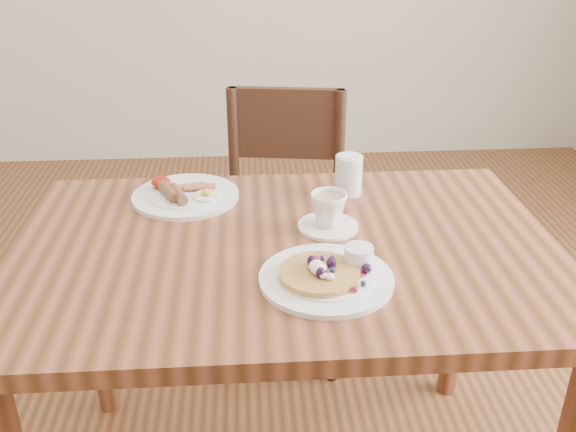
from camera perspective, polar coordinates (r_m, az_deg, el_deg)
The scene contains 6 objects.
dining_table at distance 1.47m, azimuth -0.00°, elevation -5.91°, with size 1.20×0.80×0.75m.
chair_far at distance 2.14m, azimuth -0.42°, elevation 0.29°, with size 0.48×0.48×0.88m.
pancake_plate at distance 1.28m, azimuth 3.59°, elevation -5.21°, with size 0.27×0.27×0.06m.
breakfast_plate at distance 1.65m, azimuth -9.24°, elevation 1.91°, with size 0.27×0.27×0.04m.
teacup_saucer at distance 1.47m, azimuth 3.60°, elevation 0.31°, with size 0.14×0.14×0.09m.
water_glass at distance 1.65m, azimuth 5.40°, elevation 3.63°, with size 0.07×0.07×0.10m, color silver.
Camera 1 is at (-0.09, -1.24, 1.44)m, focal length 40.00 mm.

